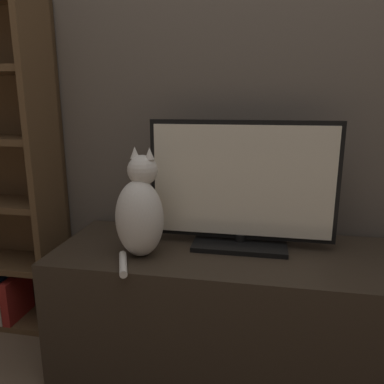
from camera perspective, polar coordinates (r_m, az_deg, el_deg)
name	(u,v)px	position (r m, az deg, el deg)	size (l,w,h in m)	color
wall_back	(257,59)	(1.75, 9.83, 19.36)	(4.80, 0.05, 2.60)	#60564C
tv_stand	(245,311)	(1.66, 8.10, -17.49)	(1.57, 0.55, 0.53)	#33281E
tv	(242,189)	(1.54, 7.59, 0.45)	(0.76, 0.23, 0.52)	black
cat	(140,212)	(1.46, -7.86, -3.10)	(0.22, 0.32, 0.42)	silver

